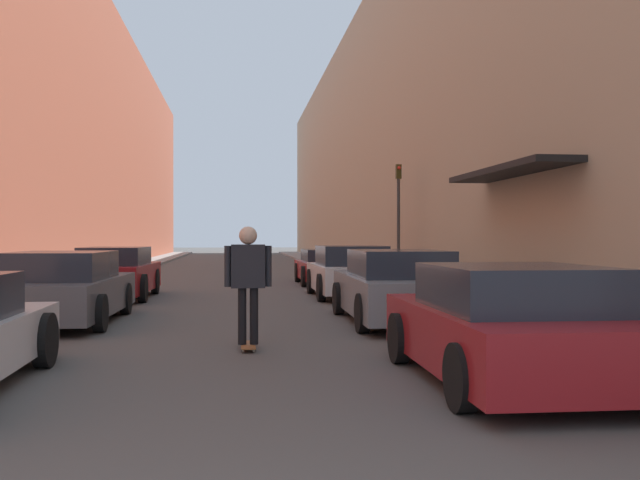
{
  "coord_description": "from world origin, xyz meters",
  "views": [
    {
      "loc": [
        0.16,
        -1.85,
        1.62
      ],
      "look_at": [
        1.77,
        12.06,
        1.54
      ],
      "focal_mm": 40.0,
      "sensor_mm": 36.0,
      "label": 1
    }
  ],
  "objects_px": {
    "parked_car_left_1": "(63,289)",
    "parked_car_right_2": "(350,272)",
    "parked_car_left_2": "(116,273)",
    "parked_car_right_3": "(327,267)",
    "parked_car_right_1": "(396,287)",
    "skateboarder": "(248,274)",
    "traffic_light": "(398,211)",
    "parked_car_right_0": "(510,326)"
  },
  "relations": [
    {
      "from": "parked_car_left_1",
      "to": "parked_car_right_0",
      "type": "relative_size",
      "value": 1.1
    },
    {
      "from": "parked_car_left_1",
      "to": "parked_car_right_2",
      "type": "bearing_deg",
      "value": 39.03
    },
    {
      "from": "parked_car_right_2",
      "to": "skateboarder",
      "type": "xyz_separation_m",
      "value": [
        -2.81,
        -8.44,
        0.42
      ]
    },
    {
      "from": "parked_car_left_1",
      "to": "parked_car_right_0",
      "type": "height_order",
      "value": "parked_car_left_1"
    },
    {
      "from": "parked_car_left_2",
      "to": "traffic_light",
      "type": "bearing_deg",
      "value": 20.28
    },
    {
      "from": "parked_car_left_1",
      "to": "parked_car_left_2",
      "type": "xyz_separation_m",
      "value": [
        0.1,
        5.29,
        0.01
      ]
    },
    {
      "from": "skateboarder",
      "to": "traffic_light",
      "type": "relative_size",
      "value": 0.47
    },
    {
      "from": "traffic_light",
      "to": "parked_car_left_2",
      "type": "bearing_deg",
      "value": -159.72
    },
    {
      "from": "parked_car_right_0",
      "to": "skateboarder",
      "type": "height_order",
      "value": "skateboarder"
    },
    {
      "from": "parked_car_right_1",
      "to": "parked_car_right_2",
      "type": "distance_m",
      "value": 5.57
    },
    {
      "from": "parked_car_right_2",
      "to": "traffic_light",
      "type": "distance_m",
      "value": 4.27
    },
    {
      "from": "parked_car_left_1",
      "to": "parked_car_right_2",
      "type": "distance_m",
      "value": 7.95
    },
    {
      "from": "parked_car_right_3",
      "to": "skateboarder",
      "type": "xyz_separation_m",
      "value": [
        -2.85,
        -13.58,
        0.5
      ]
    },
    {
      "from": "parked_car_right_0",
      "to": "parked_car_right_1",
      "type": "bearing_deg",
      "value": 90.4
    },
    {
      "from": "parked_car_left_2",
      "to": "traffic_light",
      "type": "relative_size",
      "value": 1.13
    },
    {
      "from": "parked_car_left_1",
      "to": "parked_car_right_3",
      "type": "height_order",
      "value": "parked_car_left_1"
    },
    {
      "from": "parked_car_left_1",
      "to": "traffic_light",
      "type": "relative_size",
      "value": 1.2
    },
    {
      "from": "parked_car_right_1",
      "to": "skateboarder",
      "type": "relative_size",
      "value": 2.61
    },
    {
      "from": "parked_car_left_1",
      "to": "parked_car_right_0",
      "type": "xyz_separation_m",
      "value": [
        6.2,
        -6.07,
        -0.01
      ]
    },
    {
      "from": "skateboarder",
      "to": "parked_car_right_1",
      "type": "bearing_deg",
      "value": 45.65
    },
    {
      "from": "parked_car_left_2",
      "to": "parked_car_left_1",
      "type": "bearing_deg",
      "value": -91.03
    },
    {
      "from": "parked_car_right_1",
      "to": "traffic_light",
      "type": "bearing_deg",
      "value": 76.84
    },
    {
      "from": "parked_car_left_2",
      "to": "skateboarder",
      "type": "bearing_deg",
      "value": -69.46
    },
    {
      "from": "parked_car_left_2",
      "to": "parked_car_right_1",
      "type": "height_order",
      "value": "parked_car_right_1"
    },
    {
      "from": "parked_car_right_1",
      "to": "skateboarder",
      "type": "distance_m",
      "value": 4.03
    },
    {
      "from": "parked_car_left_1",
      "to": "parked_car_right_1",
      "type": "distance_m",
      "value": 6.19
    },
    {
      "from": "parked_car_right_0",
      "to": "parked_car_right_2",
      "type": "relative_size",
      "value": 1.01
    },
    {
      "from": "parked_car_right_1",
      "to": "skateboarder",
      "type": "height_order",
      "value": "skateboarder"
    },
    {
      "from": "parked_car_right_2",
      "to": "parked_car_right_3",
      "type": "height_order",
      "value": "parked_car_right_2"
    },
    {
      "from": "parked_car_left_2",
      "to": "parked_car_right_3",
      "type": "height_order",
      "value": "parked_car_left_2"
    },
    {
      "from": "parked_car_right_2",
      "to": "skateboarder",
      "type": "distance_m",
      "value": 8.9
    },
    {
      "from": "parked_car_left_2",
      "to": "parked_car_right_1",
      "type": "distance_m",
      "value": 8.44
    },
    {
      "from": "parked_car_right_0",
      "to": "parked_car_left_2",
      "type": "bearing_deg",
      "value": 118.25
    },
    {
      "from": "parked_car_right_1",
      "to": "parked_car_right_3",
      "type": "distance_m",
      "value": 10.71
    },
    {
      "from": "skateboarder",
      "to": "traffic_light",
      "type": "bearing_deg",
      "value": 67.45
    },
    {
      "from": "parked_car_left_1",
      "to": "parked_car_left_2",
      "type": "height_order",
      "value": "parked_car_left_2"
    },
    {
      "from": "parked_car_right_2",
      "to": "parked_car_right_3",
      "type": "bearing_deg",
      "value": 89.6
    },
    {
      "from": "parked_car_right_2",
      "to": "skateboarder",
      "type": "bearing_deg",
      "value": -108.44
    },
    {
      "from": "parked_car_right_0",
      "to": "parked_car_right_3",
      "type": "height_order",
      "value": "parked_car_right_0"
    },
    {
      "from": "skateboarder",
      "to": "traffic_light",
      "type": "xyz_separation_m",
      "value": [
        4.87,
        11.73,
        1.34
      ]
    },
    {
      "from": "parked_car_right_0",
      "to": "skateboarder",
      "type": "xyz_separation_m",
      "value": [
        -2.84,
        2.64,
        0.45
      ]
    },
    {
      "from": "parked_car_right_2",
      "to": "skateboarder",
      "type": "relative_size",
      "value": 2.31
    }
  ]
}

